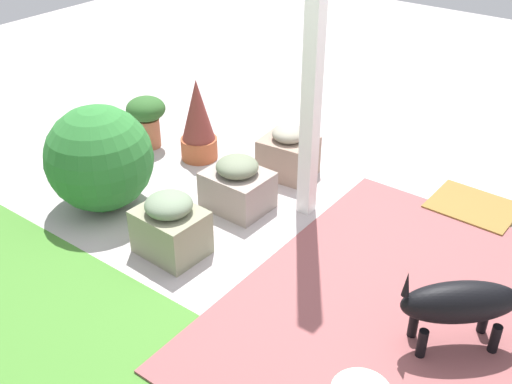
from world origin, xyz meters
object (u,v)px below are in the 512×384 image
stone_planter_nearest (288,153)px  round_shrub (99,158)px  terracotta_pot_spiky (198,122)px  doormat (473,207)px  porch_pillar (315,33)px  terracotta_pot_broad (147,117)px  stone_planter_near (238,185)px  dog (471,301)px  stone_planter_mid (171,226)px

stone_planter_nearest → round_shrub: 1.41m
round_shrub → terracotta_pot_spiky: (-0.07, -0.94, -0.05)m
stone_planter_nearest → doormat: stone_planter_nearest is taller
porch_pillar → terracotta_pot_broad: bearing=-1.4°
stone_planter_near → dog: bearing=169.1°
terracotta_pot_spiky → dog: bearing=163.5°
round_shrub → dog: round_shrub is taller
round_shrub → terracotta_pot_broad: 0.94m
round_shrub → terracotta_pot_broad: bearing=-63.7°
porch_pillar → stone_planter_mid: porch_pillar is taller
terracotta_pot_broad → stone_planter_mid: bearing=141.0°
porch_pillar → stone_planter_nearest: bearing=-41.2°
terracotta_pot_broad → doormat: (-2.55, -0.69, -0.25)m
porch_pillar → doormat: 1.73m
porch_pillar → stone_planter_mid: 1.48m
stone_planter_near → terracotta_pot_broad: size_ratio=1.03×
porch_pillar → stone_planter_mid: size_ratio=5.88×
porch_pillar → stone_planter_nearest: size_ratio=5.98×
stone_planter_nearest → stone_planter_mid: 1.27m
stone_planter_nearest → terracotta_pot_broad: terracotta_pot_broad is taller
stone_planter_nearest → stone_planter_near: bearing=88.1°
stone_planter_nearest → dog: bearing=151.7°
round_shrub → terracotta_pot_spiky: round_shrub is taller
stone_planter_nearest → dog: (-1.75, 0.94, 0.12)m
porch_pillar → doormat: bearing=-142.3°
doormat → stone_planter_mid: bearing=50.6°
porch_pillar → stone_planter_nearest: 1.20m
stone_planter_near → doormat: stone_planter_near is taller
stone_planter_mid → terracotta_pot_broad: size_ratio=0.99×
stone_planter_near → terracotta_pot_spiky: 0.83m
stone_planter_nearest → terracotta_pot_broad: (1.21, 0.30, 0.08)m
stone_planter_nearest → terracotta_pot_spiky: size_ratio=0.63×
porch_pillar → terracotta_pot_broad: 1.89m
porch_pillar → terracotta_pot_broad: porch_pillar is taller
terracotta_pot_spiky → dog: 2.59m
dog → doormat: dog is taller
porch_pillar → terracotta_pot_broad: size_ratio=5.82×
dog → terracotta_pot_spiky: bearing=-16.5°
dog → stone_planter_nearest: bearing=-28.3°
stone_planter_near → stone_planter_mid: 0.67m
stone_planter_mid → doormat: 2.15m
stone_planter_mid → terracotta_pot_spiky: size_ratio=0.64×
terracotta_pot_broad → dog: 3.03m
stone_planter_near → terracotta_pot_spiky: size_ratio=0.66×
doormat → terracotta_pot_spiky: bearing=16.0°
porch_pillar → round_shrub: (1.19, 0.80, -0.90)m
stone_planter_mid → doormat: (-1.36, -1.65, -0.18)m
stone_planter_mid → doormat: bearing=-129.4°
stone_planter_nearest → doormat: (-1.33, -0.38, -0.17)m
terracotta_pot_broad → dog: dog is taller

